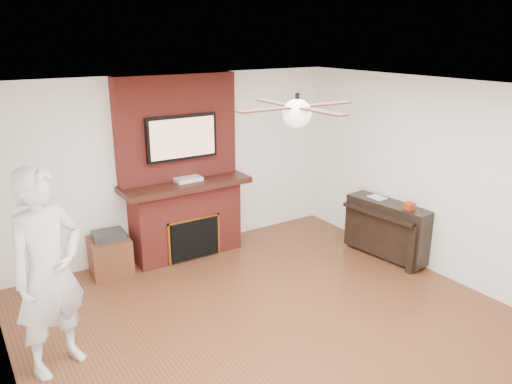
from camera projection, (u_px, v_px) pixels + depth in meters
room_shell at (294, 225)px, 4.77m from camera, size 5.36×5.86×2.86m
fireplace at (183, 186)px, 6.89m from camera, size 1.78×0.64×2.50m
tv at (182, 138)px, 6.65m from camera, size 1.00×0.08×0.60m
ceiling_fan at (297, 112)px, 4.44m from camera, size 1.21×1.21×0.31m
person at (48, 272)px, 4.44m from camera, size 0.84×0.72×1.94m
side_table at (110, 254)px, 6.49m from camera, size 0.54×0.54×0.57m
piano at (387, 228)px, 6.92m from camera, size 0.59×1.26×0.89m
cable_box at (188, 179)px, 6.80m from camera, size 0.36×0.21×0.05m
candle_orange at (181, 254)px, 6.96m from camera, size 0.07×0.07×0.12m
candle_green at (192, 256)px, 6.97m from camera, size 0.07×0.07×0.08m
candle_cream at (197, 250)px, 7.08m from camera, size 0.09×0.09×0.13m
candle_blue at (209, 248)px, 7.20m from camera, size 0.06×0.06×0.08m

